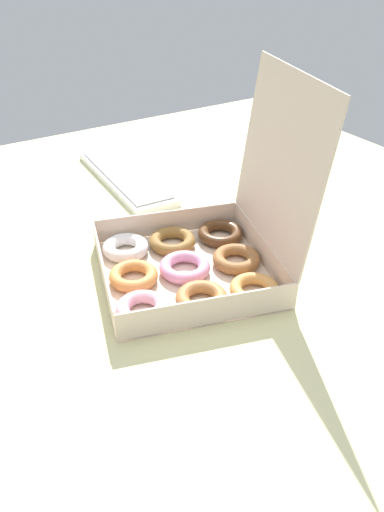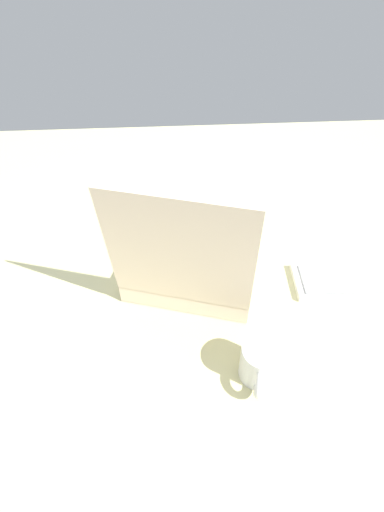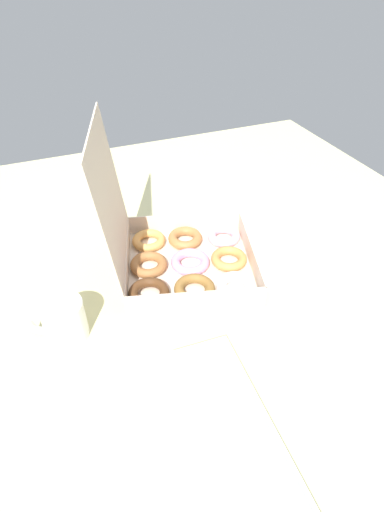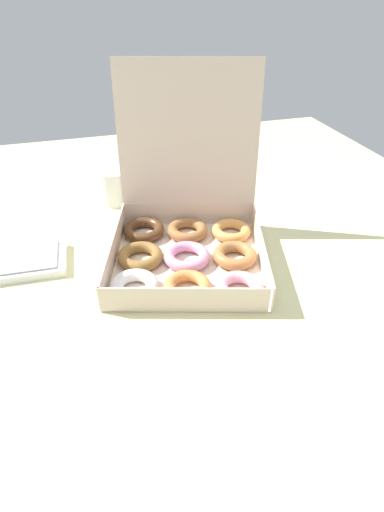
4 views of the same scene
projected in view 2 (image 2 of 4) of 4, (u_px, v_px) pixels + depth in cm
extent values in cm
cube|color=beige|center=(215.00, 276.00, 114.83)|extent=(180.00, 180.00, 2.00)
cube|color=beige|center=(196.00, 267.00, 115.73)|extent=(41.82, 41.82, 0.40)
cube|color=beige|center=(255.00, 268.00, 110.94)|extent=(9.85, 32.47, 5.81)
cube|color=beige|center=(140.00, 250.00, 116.14)|extent=(9.85, 32.47, 5.81)
cube|color=beige|center=(208.00, 222.00, 125.08)|extent=(31.70, 9.62, 5.81)
cube|color=beige|center=(182.00, 304.00, 102.01)|extent=(31.70, 9.62, 5.81)
cube|color=beige|center=(179.00, 255.00, 86.68)|extent=(33.57, 13.59, 33.53)
torus|color=silver|center=(239.00, 244.00, 120.44)|extent=(10.35, 10.35, 2.77)
torus|color=#DA8A47|center=(204.00, 238.00, 122.26)|extent=(10.55, 10.55, 2.48)
torus|color=#E6A6BA|center=(170.00, 232.00, 124.10)|extent=(12.87, 12.87, 2.62)
torus|color=olive|center=(234.00, 269.00, 112.95)|extent=(12.45, 12.45, 2.58)
torus|color=#E795C0|center=(197.00, 263.00, 114.77)|extent=(11.61, 11.61, 2.50)
torus|color=#AB703D|center=(160.00, 258.00, 116.21)|extent=(13.61, 13.61, 2.66)
torus|color=#53321A|center=(228.00, 299.00, 105.18)|extent=(13.59, 13.59, 2.52)
torus|color=#9A6335|center=(188.00, 292.00, 106.95)|extent=(12.16, 12.16, 2.56)
torus|color=#D8984E|center=(149.00, 285.00, 108.80)|extent=(13.37, 13.37, 2.40)
cube|color=white|center=(372.00, 281.00, 110.79)|extent=(43.92, 14.61, 1.80)
cube|color=#9A9A98|center=(374.00, 279.00, 110.02)|extent=(40.36, 12.43, 0.40)
cylinder|color=white|center=(261.00, 362.00, 88.57)|extent=(9.32, 9.32, 9.69)
torus|color=white|center=(259.00, 382.00, 85.09)|extent=(3.45, 7.30, 7.11)
cylinder|color=black|center=(263.00, 354.00, 86.38)|extent=(8.20, 8.20, 0.58)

